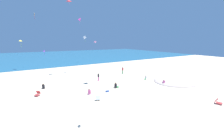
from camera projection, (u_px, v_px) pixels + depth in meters
ground_plane at (107, 83)px, 21.21m from camera, size 120.00×120.00×0.00m
ocean_water at (62, 56)px, 61.88m from camera, size 120.00×60.00×0.05m
dune_mound at (179, 80)px, 22.71m from camera, size 9.89×6.93×1.38m
beach_chair_near_camera at (218, 102)px, 14.05m from camera, size 0.67×0.80×0.60m
beach_chair_far_right at (38, 93)px, 16.15m from camera, size 0.80×0.83×0.65m
beach_chair_mid_beach at (98, 98)px, 14.92m from camera, size 0.78×0.82×0.61m
cooler_box at (107, 91)px, 17.45m from camera, size 0.45×0.33×0.28m
person_0 at (116, 86)px, 18.90m from camera, size 0.67×0.41×0.83m
person_1 at (89, 92)px, 16.69m from camera, size 0.58×0.69×0.77m
person_2 at (43, 87)px, 18.61m from camera, size 0.40×0.64×0.79m
person_3 at (98, 76)px, 22.10m from camera, size 0.39×0.39×1.42m
person_4 at (146, 78)px, 23.23m from camera, size 0.62×0.54×0.69m
person_5 at (123, 70)px, 26.92m from camera, size 0.37×0.37×1.51m
person_6 at (163, 83)px, 20.38m from camera, size 0.63×0.74×0.83m
kite_orange at (34, 15)px, 31.72m from camera, size 0.14×0.67×1.50m
kite_magenta at (80, 19)px, 26.65m from camera, size 0.96×0.85×1.27m
kite_white at (85, 37)px, 40.26m from camera, size 0.93×0.77×2.02m
kite_yellow at (21, 41)px, 30.05m from camera, size 0.96×1.01×1.77m
kite_purple at (44, 51)px, 28.64m from camera, size 0.57×0.46×1.44m
kite_red at (69, 1)px, 24.41m from camera, size 1.01×0.94×1.13m
kite_pink at (95, 42)px, 43.70m from camera, size 0.91×0.51×1.40m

